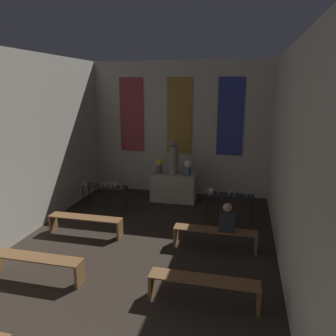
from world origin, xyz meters
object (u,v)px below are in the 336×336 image
Objects in this scene: statue at (174,159)px; candle_rack_right at (229,198)px; flower_vase_right at (188,167)px; candle_rack_left at (105,189)px; flower_vase_left at (159,165)px; pew_second_left at (36,263)px; altar at (174,187)px; pew_second_right at (204,285)px; pew_back_left at (85,222)px; pew_back_right at (215,235)px; person_seated at (227,219)px.

candle_rack_right is (1.88, -1.26, -0.78)m from statue.
flower_vase_right is 2.74m from candle_rack_left.
pew_second_left is (-1.18, -5.13, -0.87)m from flower_vase_left.
pew_second_right is at bearing -72.04° from altar.
altar is 0.76× the size of pew_back_left.
pew_second_left is at bearing -102.99° from flower_vase_left.
flower_vase_right is (0.48, 0.00, 0.75)m from altar.
altar is at bearing 118.66° from pew_back_right.
statue is 2.39m from candle_rack_right.
pew_back_left and pew_back_right have the same top height.
pew_back_left is at bearing -118.66° from altar.
candle_rack_left reaches higher than pew_back_left.
candle_rack_left is at bearing 132.53° from pew_second_right.
pew_back_left is (-3.33, 2.09, 0.00)m from pew_second_right.
flower_vase_left is at bearing 128.33° from person_seated.
person_seated reaches higher than pew_back_left.
candle_rack_left reaches higher than pew_back_right.
flower_vase_right reaches higher than person_seated.
altar is 5.40m from pew_second_left.
pew_second_right is (2.14, -5.13, -0.87)m from flower_vase_left.
flower_vase_left reaches higher than pew_second_left.
flower_vase_right is at bearing 0.00° from statue.
statue is 0.83× the size of candle_rack_right.
statue is 0.58× the size of pew_back_right.
person_seated is (1.93, -3.04, 0.30)m from altar.
flower_vase_left is 5.63m from pew_second_right.
statue reaches higher than candle_rack_left.
altar is 3.00× the size of flower_vase_left.
pew_second_right and pew_back_right have the same top height.
pew_back_left is at bearing -82.83° from candle_rack_left.
statue is at bearing 180.00° from flower_vase_right.
person_seated reaches higher than pew_second_left.
flower_vase_right reaches higher than pew_second_left.
candle_rack_right is 0.70× the size of pew_back_right.
pew_second_left is (-1.66, -5.13, -1.11)m from statue.
flower_vase_right is 0.25× the size of pew_second_left.
person_seated reaches higher than pew_second_right.
altar reaches higher than pew_second_right.
pew_back_left is at bearing -125.16° from flower_vase_right.
person_seated is (3.59, 2.09, 0.42)m from pew_second_left.
pew_back_left is at bearing -153.20° from candle_rack_right.
pew_second_left is at bearing -149.83° from person_seated.
pew_second_left is (-1.66, -5.13, -0.12)m from altar.
pew_back_right is (3.33, 0.00, 0.00)m from pew_back_left.
candle_rack_right is (1.88, -1.26, 0.21)m from altar.
candle_rack_right is at bearing -33.76° from altar.
flower_vase_left is at bearing 180.00° from flower_vase_right.
statue is 1.68× the size of person_seated.
altar is at bearing 180.00° from flower_vase_right.
flower_vase_left is 3.82m from pew_back_right.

